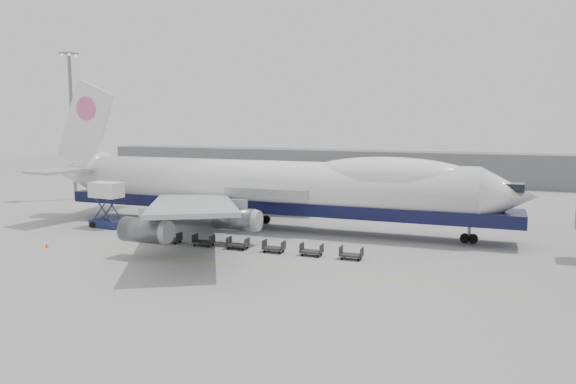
% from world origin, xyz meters
% --- Properties ---
extents(ground, '(260.00, 260.00, 0.00)m').
position_xyz_m(ground, '(0.00, 0.00, 0.00)').
color(ground, gray).
rests_on(ground, ground).
extents(apron_line, '(60.00, 0.15, 0.01)m').
position_xyz_m(apron_line, '(0.00, -6.00, 0.01)').
color(apron_line, gold).
rests_on(apron_line, ground).
extents(hangar, '(110.00, 8.00, 7.00)m').
position_xyz_m(hangar, '(-10.00, 70.00, 3.50)').
color(hangar, slate).
rests_on(hangar, ground).
extents(floodlight_mast, '(2.40, 2.40, 25.43)m').
position_xyz_m(floodlight_mast, '(-42.00, 24.00, 14.27)').
color(floodlight_mast, slate).
rests_on(floodlight_mast, ground).
extents(airliner, '(67.00, 55.30, 19.98)m').
position_xyz_m(airliner, '(0.64, 12.00, 5.62)').
color(airliner, white).
rests_on(airliner, ground).
extents(catering_truck, '(4.71, 3.45, 6.00)m').
position_xyz_m(catering_truck, '(-20.14, 4.99, 3.43)').
color(catering_truck, '#18234A').
rests_on(catering_truck, ground).
extents(traffic_cone, '(0.35, 0.35, 0.52)m').
position_xyz_m(traffic_cone, '(-18.97, -6.94, 0.24)').
color(traffic_cone, '#DD470B').
rests_on(traffic_cone, ground).
extents(dolly_0, '(2.30, 1.35, 1.30)m').
position_xyz_m(dolly_0, '(-11.48, -0.12, 0.53)').
color(dolly_0, '#2D2D30').
rests_on(dolly_0, ground).
extents(dolly_1, '(2.30, 1.35, 1.30)m').
position_xyz_m(dolly_1, '(-7.21, -0.12, 0.53)').
color(dolly_1, '#2D2D30').
rests_on(dolly_1, ground).
extents(dolly_2, '(2.30, 1.35, 1.30)m').
position_xyz_m(dolly_2, '(-2.94, -0.12, 0.53)').
color(dolly_2, '#2D2D30').
rests_on(dolly_2, ground).
extents(dolly_3, '(2.30, 1.35, 1.30)m').
position_xyz_m(dolly_3, '(1.34, -0.12, 0.53)').
color(dolly_3, '#2D2D30').
rests_on(dolly_3, ground).
extents(dolly_4, '(2.30, 1.35, 1.30)m').
position_xyz_m(dolly_4, '(5.61, -0.12, 0.53)').
color(dolly_4, '#2D2D30').
rests_on(dolly_4, ground).
extents(dolly_5, '(2.30, 1.35, 1.30)m').
position_xyz_m(dolly_5, '(9.88, -0.12, 0.53)').
color(dolly_5, '#2D2D30').
rests_on(dolly_5, ground).
extents(dolly_6, '(2.30, 1.35, 1.30)m').
position_xyz_m(dolly_6, '(14.15, -0.12, 0.53)').
color(dolly_6, '#2D2D30').
rests_on(dolly_6, ground).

